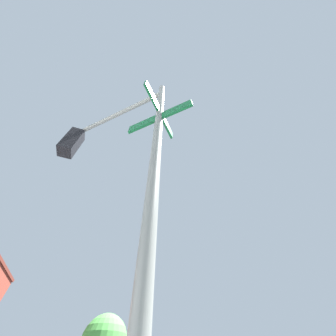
# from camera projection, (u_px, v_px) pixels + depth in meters

# --- Properties ---
(traffic_signal_near) EXTENTS (2.06, 2.22, 5.95)m
(traffic_signal_near) POSITION_uv_depth(u_px,v_px,m) (105.00, 145.00, 2.95)
(traffic_signal_near) COLOR slate
(traffic_signal_near) RESTS_ON ground_plane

